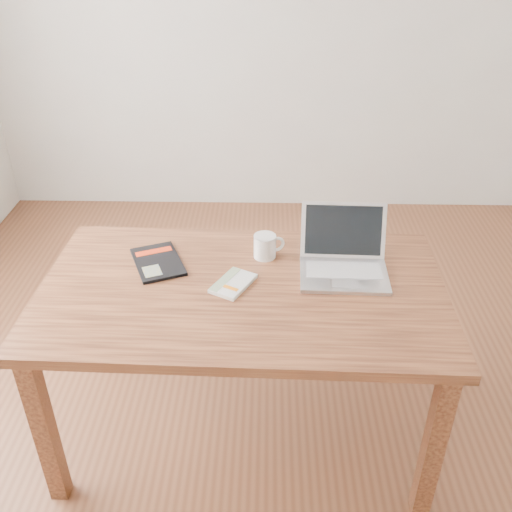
{
  "coord_description": "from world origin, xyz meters",
  "views": [
    {
      "loc": [
        -0.08,
        -1.93,
        1.97
      ],
      "look_at": [
        -0.12,
        -0.14,
        0.85
      ],
      "focal_mm": 40.0,
      "sensor_mm": 36.0,
      "label": 1
    }
  ],
  "objects_px": {
    "white_guidebook": "(233,283)",
    "black_guidebook": "(158,262)",
    "desk": "(243,306)",
    "coffee_mug": "(266,246)",
    "laptop": "(344,259)"
  },
  "relations": [
    {
      "from": "black_guidebook",
      "to": "coffee_mug",
      "type": "distance_m",
      "value": 0.43
    },
    {
      "from": "laptop",
      "to": "black_guidebook",
      "type": "bearing_deg",
      "value": 179.98
    },
    {
      "from": "coffee_mug",
      "to": "black_guidebook",
      "type": "bearing_deg",
      "value": 169.08
    },
    {
      "from": "laptop",
      "to": "white_guidebook",
      "type": "bearing_deg",
      "value": -162.24
    },
    {
      "from": "desk",
      "to": "black_guidebook",
      "type": "xyz_separation_m",
      "value": [
        -0.34,
        0.16,
        0.1
      ]
    },
    {
      "from": "white_guidebook",
      "to": "black_guidebook",
      "type": "xyz_separation_m",
      "value": [
        -0.31,
        0.14,
        -0.0
      ]
    },
    {
      "from": "desk",
      "to": "coffee_mug",
      "type": "xyz_separation_m",
      "value": [
        0.08,
        0.22,
        0.14
      ]
    },
    {
      "from": "white_guidebook",
      "to": "laptop",
      "type": "bearing_deg",
      "value": 43.91
    },
    {
      "from": "desk",
      "to": "coffee_mug",
      "type": "bearing_deg",
      "value": 70.43
    },
    {
      "from": "black_guidebook",
      "to": "laptop",
      "type": "height_order",
      "value": "laptop"
    },
    {
      "from": "laptop",
      "to": "coffee_mug",
      "type": "relative_size",
      "value": 2.72
    },
    {
      "from": "white_guidebook",
      "to": "desk",
      "type": "bearing_deg",
      "value": 7.85
    },
    {
      "from": "white_guidebook",
      "to": "black_guidebook",
      "type": "height_order",
      "value": "white_guidebook"
    },
    {
      "from": "laptop",
      "to": "desk",
      "type": "bearing_deg",
      "value": -159.22
    },
    {
      "from": "black_guidebook",
      "to": "laptop",
      "type": "xyz_separation_m",
      "value": [
        0.73,
        -0.03,
        0.04
      ]
    }
  ]
}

